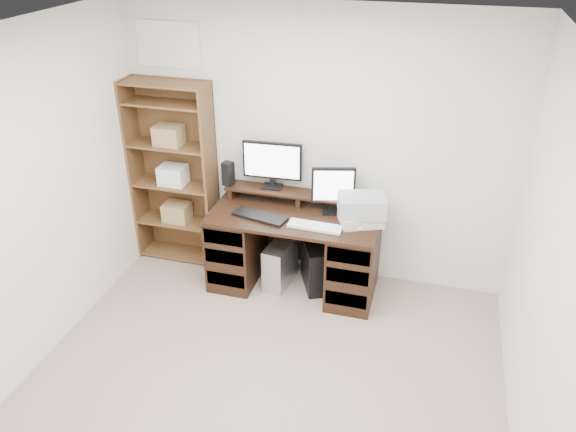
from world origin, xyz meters
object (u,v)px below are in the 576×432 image
at_px(bookshelf, 174,172).
at_px(tower_black, 315,265).
at_px(tower_silver, 280,263).
at_px(monitor_wide, 272,162).
at_px(printer, 361,218).
at_px(desk, 294,249).
at_px(monitor_small, 333,188).

bearing_deg(bookshelf, tower_black, -6.52).
distance_m(tower_silver, bookshelf, 1.33).
distance_m(monitor_wide, printer, 0.96).
distance_m(desk, bookshelf, 1.37).
distance_m(monitor_small, tower_black, 0.77).
relative_size(desk, tower_black, 3.10).
bearing_deg(tower_black, printer, -29.20).
relative_size(monitor_wide, printer, 1.54).
height_order(monitor_small, printer, monitor_small).
bearing_deg(tower_silver, printer, 8.26).
bearing_deg(monitor_wide, printer, -19.42).
xyz_separation_m(desk, bookshelf, (-1.25, 0.21, 0.53)).
bearing_deg(tower_black, monitor_wide, 131.85).
xyz_separation_m(desk, printer, (0.59, 0.01, 0.41)).
xyz_separation_m(monitor_wide, printer, (0.87, -0.25, -0.32)).
relative_size(tower_silver, bookshelf, 0.24).
relative_size(monitor_small, tower_silver, 0.98).
bearing_deg(printer, monitor_wide, 140.41).
bearing_deg(tower_silver, bookshelf, 176.34).
bearing_deg(monitor_wide, monitor_small, -13.34).
height_order(desk, monitor_wide, monitor_wide).
bearing_deg(monitor_small, printer, -42.26).
height_order(desk, tower_silver, desk).
height_order(monitor_wide, tower_black, monitor_wide).
height_order(printer, tower_black, printer).
height_order(desk, tower_black, desk).
bearing_deg(printer, monitor_small, 128.81).
height_order(tower_silver, bookshelf, bookshelf).
xyz_separation_m(monitor_small, printer, (0.28, -0.15, -0.18)).
distance_m(tower_black, bookshelf, 1.60).
relative_size(tower_black, bookshelf, 0.27).
relative_size(desk, monitor_small, 3.58).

